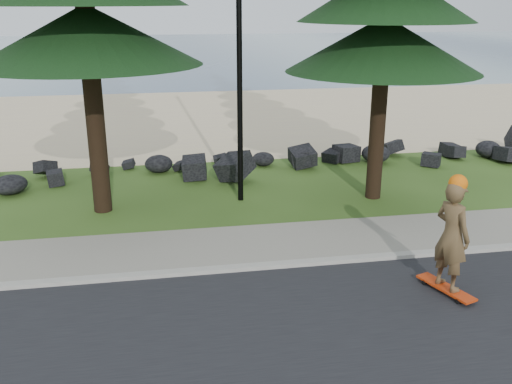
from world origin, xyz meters
TOP-DOWN VIEW (x-y plane):
  - ground at (0.00, 0.00)m, footprint 160.00×160.00m
  - road at (0.00, -4.50)m, footprint 160.00×7.00m
  - kerb at (0.00, -0.90)m, footprint 160.00×0.20m
  - sidewalk at (0.00, 0.20)m, footprint 160.00×2.00m
  - beach_sand at (0.00, 14.50)m, footprint 160.00×15.00m
  - ocean at (0.00, 51.00)m, footprint 160.00×58.00m
  - seawall_boulders at (0.00, 5.60)m, footprint 60.00×2.40m
  - lamp_post at (0.00, 3.20)m, footprint 0.25×0.14m
  - skateboarder at (2.87, -2.43)m, footprint 0.68×1.21m

SIDE VIEW (x-z plane):
  - ground at x=0.00m, z-range 0.00..0.00m
  - seawall_boulders at x=0.00m, z-range -0.55..0.55m
  - ocean at x=0.00m, z-range 0.00..0.01m
  - beach_sand at x=0.00m, z-range 0.00..0.01m
  - road at x=0.00m, z-range 0.00..0.02m
  - sidewalk at x=0.00m, z-range 0.00..0.08m
  - kerb at x=0.00m, z-range 0.00..0.10m
  - skateboarder at x=2.87m, z-range 0.01..2.21m
  - lamp_post at x=0.00m, z-range 0.06..8.20m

